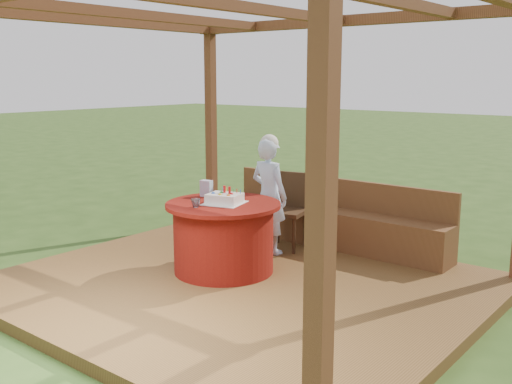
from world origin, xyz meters
TOP-DOWN VIEW (x-y plane):
  - ground at (0.00, 0.00)m, footprint 60.00×60.00m
  - deck at (0.00, 0.00)m, footprint 4.50×4.00m
  - pergola at (0.00, 0.00)m, footprint 4.50×4.00m
  - bench at (0.00, 1.72)m, footprint 3.00×0.42m
  - table at (-0.35, 0.14)m, footprint 1.20×1.20m
  - chair at (-0.37, 1.33)m, footprint 0.53×0.53m
  - elderly_woman at (-0.40, 0.99)m, footprint 0.50×0.35m
  - birthday_cake at (-0.33, 0.14)m, footprint 0.47×0.47m
  - gift_bag at (-0.73, 0.29)m, footprint 0.14×0.10m
  - drinking_glass at (-0.43, -0.19)m, footprint 0.12×0.12m

SIDE VIEW (x-z plane):
  - ground at x=0.00m, z-range 0.00..0.00m
  - deck at x=0.00m, z-range 0.00..0.12m
  - bench at x=0.00m, z-range -0.02..0.79m
  - table at x=-0.35m, z-range 0.13..0.86m
  - chair at x=-0.37m, z-range 0.17..1.07m
  - elderly_woman at x=-0.40m, z-range 0.12..1.51m
  - drinking_glass at x=-0.43m, z-range 0.86..0.95m
  - birthday_cake at x=-0.33m, z-range 0.82..1.00m
  - gift_bag at x=-0.73m, z-range 0.86..1.03m
  - pergola at x=0.00m, z-range 1.05..3.77m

